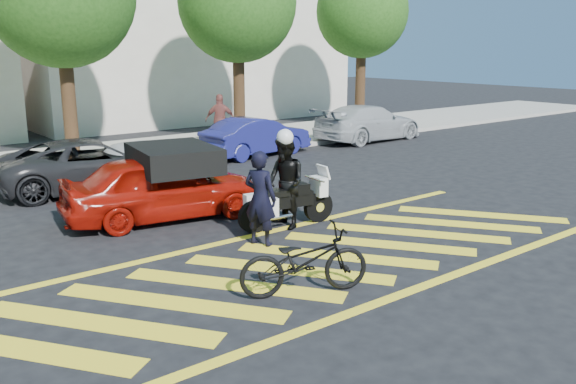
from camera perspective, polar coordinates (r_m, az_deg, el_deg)
ground at (r=10.73m, az=2.54°, el=-6.54°), size 90.00×90.00×0.00m
sidewalk at (r=21.00m, az=-19.41°, el=2.91°), size 60.00×5.00×0.15m
crosswalk at (r=10.71m, az=2.38°, el=-6.57°), size 12.33×4.00×0.01m
building_right at (r=32.64m, az=-10.11°, el=16.59°), size 16.00×8.00×11.00m
tree_right at (r=23.75m, az=-4.57°, el=16.84°), size 4.40×4.40×7.41m
tree_far_right at (r=27.89m, az=7.05°, el=16.08°), size 4.00×4.00×7.10m
officer_bike at (r=11.38m, az=-2.61°, el=-0.60°), size 0.66×0.78×1.81m
bicycle at (r=9.24m, az=1.53°, el=-6.46°), size 2.12×1.41×1.05m
police_motorcycle at (r=12.56m, az=-0.23°, el=-0.98°), size 2.22×0.77×0.98m
officer_moto at (r=12.45m, az=-0.27°, el=0.86°), size 0.83×1.00×1.90m
red_convertible at (r=13.39m, az=-11.71°, el=0.48°), size 4.45×2.38×1.44m
parked_mid_left at (r=16.69m, az=-17.83°, el=2.50°), size 4.99×2.66×1.33m
parked_mid_right at (r=17.31m, az=-12.88°, el=3.00°), size 3.69×1.76×1.22m
parked_right at (r=20.82m, az=-2.97°, el=5.20°), size 4.11×1.82×1.31m
parked_far_right at (r=24.31m, az=7.52°, el=6.44°), size 4.95×2.20×1.41m
pedestrian_right at (r=22.09m, az=-6.34°, el=6.71°), size 1.14×0.99×1.84m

